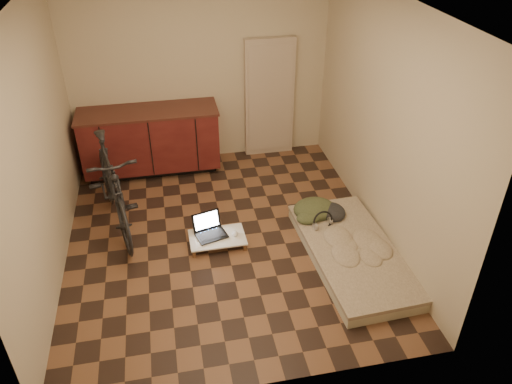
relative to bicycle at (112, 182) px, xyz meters
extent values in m
cube|color=brown|center=(1.20, -0.50, -0.60)|extent=(3.50, 4.00, 0.00)
cube|color=silver|center=(1.20, -0.50, 2.00)|extent=(3.50, 4.00, 0.00)
cube|color=beige|center=(1.20, 1.50, 0.70)|extent=(3.50, 0.00, 2.60)
cube|color=beige|center=(1.20, -2.50, 0.70)|extent=(3.50, 0.00, 2.60)
cube|color=beige|center=(-0.55, -0.50, 0.70)|extent=(0.00, 4.00, 2.60)
cube|color=beige|center=(2.95, -0.50, 0.70)|extent=(0.00, 4.00, 2.60)
cube|color=black|center=(0.45, 1.24, -0.55)|extent=(1.70, 0.48, 0.10)
cube|color=#4A1515|center=(0.45, 1.20, -0.11)|extent=(1.80, 0.60, 0.78)
cube|color=#4A221B|center=(0.45, 1.20, 0.30)|extent=(1.84, 0.62, 0.03)
cube|color=#C4AF9B|center=(2.15, 1.44, 0.25)|extent=(0.70, 0.10, 1.70)
imported|color=black|center=(0.00, 0.00, 0.00)|extent=(0.93, 1.92, 1.19)
cube|color=beige|center=(2.50, -1.15, -0.54)|extent=(0.95, 1.87, 0.12)
cube|color=#C2AF95|center=(2.50, -1.15, -0.46)|extent=(0.97, 1.89, 0.04)
cube|color=brown|center=(0.82, -0.78, -0.55)|extent=(0.03, 0.03, 0.09)
cube|color=brown|center=(0.82, -0.44, -0.55)|extent=(0.03, 0.03, 0.09)
cube|color=brown|center=(1.39, -0.77, -0.55)|extent=(0.03, 0.03, 0.09)
cube|color=brown|center=(1.38, -0.43, -0.55)|extent=(0.03, 0.03, 0.09)
cube|color=white|center=(1.10, -0.60, -0.50)|extent=(0.63, 0.41, 0.02)
cube|color=black|center=(1.04, -0.58, -0.48)|extent=(0.38, 0.31, 0.02)
cube|color=black|center=(1.01, -0.44, -0.37)|extent=(0.34, 0.15, 0.21)
cube|color=white|center=(1.01, -0.44, -0.37)|extent=(0.28, 0.12, 0.17)
ellipsoid|color=white|center=(1.31, -0.61, -0.47)|extent=(0.08, 0.11, 0.04)
camera|label=1|loc=(0.66, -5.02, 2.97)|focal=35.00mm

